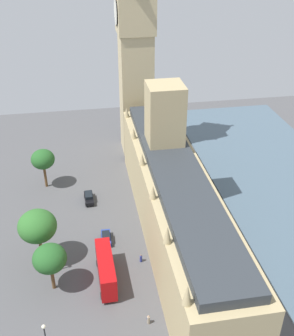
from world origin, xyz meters
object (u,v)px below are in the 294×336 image
object	(u,v)px
clock_tower	(136,43)
street_lamp_slot_10	(45,334)
plane_tree_far_end	(43,159)
double_decker_bus_opposite_hall	(106,269)
street_lamp_slot_11	(48,254)
pedestrian_near_tower	(141,258)
car_blue_midblock	(106,237)
plane_tree_kerbside	(37,226)
pedestrian_trailing	(148,320)
parliament_building	(174,200)
car_black_leading	(89,197)
plane_tree_by_river_gate	(50,259)

from	to	relation	value
clock_tower	street_lamp_slot_10	xyz separation A→B (m)	(21.04, 57.71, -23.15)
plane_tree_far_end	double_decker_bus_opposite_hall	bearing A→B (deg)	109.22
plane_tree_far_end	street_lamp_slot_11	size ratio (longest dim) A/B	1.53
pedestrian_near_tower	car_blue_midblock	bearing A→B (deg)	135.28
car_blue_midblock	plane_tree_kerbside	distance (m)	13.63
clock_tower	pedestrian_trailing	distance (m)	61.52
clock_tower	street_lamp_slot_11	bearing A→B (deg)	63.41
pedestrian_trailing	plane_tree_kerbside	bearing A→B (deg)	117.82
clock_tower	plane_tree_far_end	distance (m)	33.84
parliament_building	car_black_leading	xyz separation A→B (m)	(15.15, -13.58, -7.00)
car_black_leading	plane_tree_kerbside	size ratio (longest dim) A/B	0.46
plane_tree_far_end	street_lamp_slot_11	distance (m)	27.53
car_blue_midblock	double_decker_bus_opposite_hall	bearing A→B (deg)	-93.01
car_blue_midblock	parliament_building	bearing A→B (deg)	1.57
car_blue_midblock	street_lamp_slot_11	xyz separation A→B (m)	(9.93, 6.43, 3.29)
car_blue_midblock	street_lamp_slot_11	bearing A→B (deg)	-145.39
pedestrian_near_tower	street_lamp_slot_11	distance (m)	15.84
street_lamp_slot_10	street_lamp_slot_11	distance (m)	15.61
parliament_building	double_decker_bus_opposite_hall	xyz separation A→B (m)	(13.50, 9.82, -5.26)
plane_tree_far_end	street_lamp_slot_10	size ratio (longest dim) A/B	1.58
car_blue_midblock	pedestrian_trailing	size ratio (longest dim) A/B	2.65
parliament_building	pedestrian_near_tower	world-z (taller)	parliament_building
plane_tree_far_end	street_lamp_slot_11	world-z (taller)	plane_tree_far_end
car_black_leading	plane_tree_far_end	bearing A→B (deg)	-41.17
car_black_leading	plane_tree_far_end	world-z (taller)	plane_tree_far_end
car_blue_midblock	pedestrian_near_tower	size ratio (longest dim) A/B	2.75
parliament_building	car_black_leading	bearing A→B (deg)	-41.87
plane_tree_kerbside	street_lamp_slot_10	xyz separation A→B (m)	(-1.47, 18.72, -3.58)
pedestrian_trailing	plane_tree_far_end	distance (m)	43.91
pedestrian_trailing	street_lamp_slot_11	size ratio (longest dim) A/B	0.27
pedestrian_near_tower	street_lamp_slot_10	distance (m)	22.22
plane_tree_kerbside	car_blue_midblock	bearing A→B (deg)	-163.75
street_lamp_slot_10	plane_tree_by_river_gate	bearing A→B (deg)	-92.66
car_blue_midblock	plane_tree_far_end	size ratio (longest dim) A/B	0.47
plane_tree_by_river_gate	plane_tree_far_end	bearing A→B (deg)	-85.94
car_blue_midblock	street_lamp_slot_10	bearing A→B (deg)	-112.51
double_decker_bus_opposite_hall	plane_tree_kerbside	xyz separation A→B (m)	(10.56, -6.54, 5.01)
parliament_building	pedestrian_near_tower	distance (m)	11.99
double_decker_bus_opposite_hall	pedestrian_trailing	world-z (taller)	double_decker_bus_opposite_hall
plane_tree_kerbside	clock_tower	bearing A→B (deg)	-120.00
car_blue_midblock	street_lamp_slot_10	size ratio (longest dim) A/B	0.74
parliament_building	pedestrian_trailing	world-z (taller)	parliament_building
car_black_leading	street_lamp_slot_10	size ratio (longest dim) A/B	0.84
plane_tree_far_end	street_lamp_slot_10	xyz separation A→B (m)	(-1.63, 42.96, -2.82)
clock_tower	pedestrian_near_tower	size ratio (longest dim) A/B	34.06
car_blue_midblock	pedestrian_trailing	distance (m)	19.99
plane_tree_far_end	car_black_leading	bearing A→B (deg)	140.89
plane_tree_kerbside	plane_tree_by_river_gate	distance (m)	7.11
double_decker_bus_opposite_hall	plane_tree_kerbside	size ratio (longest dim) A/B	1.01
street_lamp_slot_11	double_decker_bus_opposite_hall	bearing A→B (deg)	159.44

